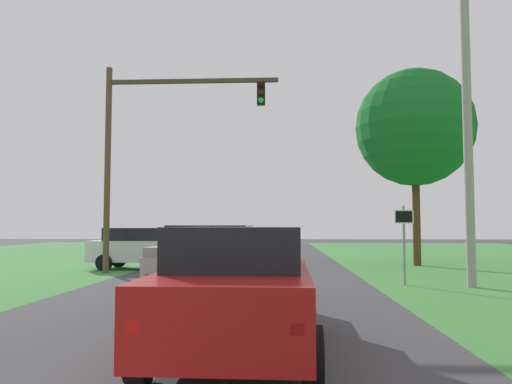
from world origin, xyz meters
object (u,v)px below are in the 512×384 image
object	(u,v)px
oak_tree_right	(415,128)
crossing_suv_far	(142,247)
red_suv_near	(239,286)
traffic_light	(150,138)
utility_pole_right	(468,133)
keep_moving_sign	(404,234)
pickup_truck_lead	(212,263)

from	to	relation	value
oak_tree_right	crossing_suv_far	xyz separation A→B (m)	(-12.44, -2.53, -5.61)
red_suv_near	crossing_suv_far	distance (m)	15.38
traffic_light	oak_tree_right	xyz separation A→B (m)	(11.63, 4.56, 1.17)
traffic_light	red_suv_near	bearing A→B (deg)	-69.37
crossing_suv_far	utility_pole_right	xyz separation A→B (m)	(11.86, -6.00, 3.82)
red_suv_near	oak_tree_right	size ratio (longest dim) A/B	0.52
traffic_light	utility_pole_right	world-z (taller)	utility_pole_right
red_suv_near	keep_moving_sign	xyz separation A→B (m)	(4.48, 8.76, 0.62)
crossing_suv_far	utility_pole_right	size ratio (longest dim) A/B	0.47
crossing_suv_far	traffic_light	bearing A→B (deg)	-68.28
oak_tree_right	crossing_suv_far	bearing A→B (deg)	-168.52
red_suv_near	crossing_suv_far	xyz separation A→B (m)	(-5.46, 14.38, -0.05)
traffic_light	keep_moving_sign	xyz separation A→B (m)	(9.13, -3.59, -3.78)
red_suv_near	utility_pole_right	bearing A→B (deg)	52.63
pickup_truck_lead	oak_tree_right	bearing A→B (deg)	56.31
traffic_light	crossing_suv_far	bearing A→B (deg)	111.72
crossing_suv_far	utility_pole_right	distance (m)	13.83
pickup_truck_lead	utility_pole_right	size ratio (longest dim) A/B	0.56
crossing_suv_far	pickup_truck_lead	bearing A→B (deg)	-65.24
pickup_truck_lead	keep_moving_sign	size ratio (longest dim) A/B	2.13
traffic_light	utility_pole_right	bearing A→B (deg)	-19.75
traffic_light	keep_moving_sign	size ratio (longest dim) A/B	3.29
oak_tree_right	traffic_light	bearing A→B (deg)	-158.61
red_suv_near	keep_moving_sign	distance (m)	9.86
pickup_truck_lead	keep_moving_sign	distance (m)	6.82
keep_moving_sign	utility_pole_right	size ratio (longest dim) A/B	0.26
oak_tree_right	utility_pole_right	bearing A→B (deg)	-93.88
traffic_light	keep_moving_sign	bearing A→B (deg)	-21.46
pickup_truck_lead	traffic_light	bearing A→B (deg)	115.56
pickup_truck_lead	oak_tree_right	world-z (taller)	oak_tree_right
oak_tree_right	utility_pole_right	distance (m)	8.73
pickup_truck_lead	crossing_suv_far	distance (m)	10.50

